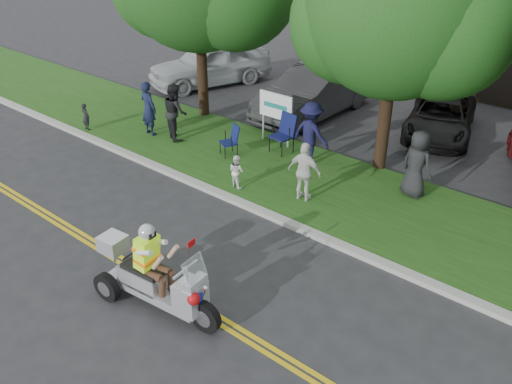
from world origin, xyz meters
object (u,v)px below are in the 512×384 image
Objects in this scene: trike_scooter at (154,279)px; spectator_adult_left at (148,108)px; spectator_adult_mid at (175,112)px; parked_car_left at (314,92)px; lawn_chair_b at (285,131)px; parked_car_far_left at (210,64)px; spectator_adult_right at (305,172)px; parked_car_mid at (441,117)px; lawn_chair_a at (232,138)px.

trike_scooter is 1.60× the size of spectator_adult_left.
parked_car_left is at bearing -86.21° from spectator_adult_mid.
parked_car_far_left reaches higher than lawn_chair_b.
spectator_adult_right is at bearing -56.62° from parked_car_left.
parked_car_far_left is 9.78m from parked_car_mid.
parked_car_mid is (4.10, 5.81, -0.02)m from lawn_chair_a.
spectator_adult_mid reaches higher than lawn_chair_b.
spectator_adult_mid is 0.34× the size of parked_car_left.
spectator_adult_left reaches higher than spectator_adult_right.
parked_car_mid is at bearing 16.66° from parked_car_left.
lawn_chair_b is at bearing -129.23° from spectator_adult_mid.
trike_scooter reaches higher than lawn_chair_b.
parked_car_mid is (0.65, 11.84, -0.04)m from trike_scooter.
parked_car_far_left is at bearing -29.16° from spectator_adult_mid.
parked_car_far_left is at bearing 178.38° from parked_car_left.
parked_car_mid is (4.27, 1.20, -0.26)m from parked_car_left.
trike_scooter is 1.80× the size of spectator_adult_right.
lawn_chair_a is at bearing -86.84° from parked_car_left.
lawn_chair_a is 4.62m from parked_car_left.
lawn_chair_b is at bearing -68.85° from parked_car_left.
parked_car_left is (-3.46, 5.46, -0.02)m from spectator_adult_right.
lawn_chair_b is at bearing -153.11° from spectator_adult_left.
trike_scooter reaches higher than parked_car_left.
trike_scooter is 8.62m from spectator_adult_left.
parked_car_left is at bearing 17.31° from parked_car_far_left.
spectator_adult_left is 9.66m from parked_car_mid.
lawn_chair_a is 1.64m from lawn_chair_b.
lawn_chair_a is at bearing -142.24° from parked_car_mid.
spectator_adult_left reaches higher than trike_scooter.
parked_car_far_left is at bearing -40.34° from spectator_adult_right.
trike_scooter is at bearing -70.22° from parked_car_left.
trike_scooter is 3.02× the size of lawn_chair_a.
lawn_chair_b is at bearing 102.01° from trike_scooter.
spectator_adult_right is at bearing -113.99° from parked_car_mid.
spectator_adult_left reaches higher than parked_car_left.
parked_car_far_left is (-8.92, 5.71, -0.02)m from spectator_adult_right.
trike_scooter is 1.57× the size of spectator_adult_mid.
lawn_chair_a is at bearing -20.86° from parked_car_far_left.
trike_scooter is at bearing -64.38° from lawn_chair_b.
spectator_adult_right is (5.54, -0.64, -0.12)m from spectator_adult_mid.
spectator_adult_right is (2.23, -2.09, 0.12)m from lawn_chair_b.
lawn_chair_b is 3.59m from parked_car_left.
spectator_adult_mid reaches higher than parked_car_far_left.
parked_car_mid is at bearing 25.49° from parked_car_far_left.
parked_car_left is 4.44m from parked_car_mid.
parked_car_mid is at bearing 81.48° from lawn_chair_a.
lawn_chair_b is 3.63m from spectator_adult_mid.
parked_car_left reaches higher than parked_car_mid.
spectator_adult_mid is 5.58m from spectator_adult_right.
spectator_adult_right is at bearing -178.59° from spectator_adult_left.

